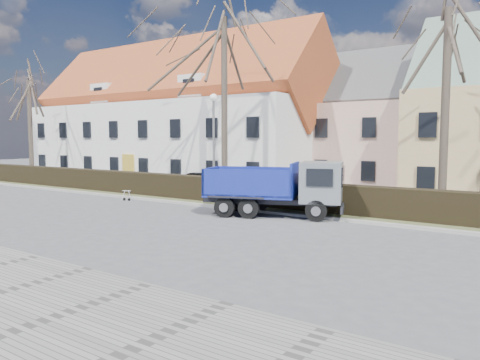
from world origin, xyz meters
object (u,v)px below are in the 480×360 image
Objects in this scene: streetlight at (214,146)px; cart_frame at (123,195)px; parked_car_a at (201,180)px; dump_truck at (270,188)px.

cart_frame is at bearing -139.69° from streetlight.
parked_car_a is (-4.21, 3.97, -2.38)m from streetlight.
streetlight is at bearing 40.31° from cart_frame.
cart_frame is 7.21m from parked_car_a.
dump_truck is at bearing -128.73° from parked_car_a.
streetlight reaches higher than parked_car_a.
parked_car_a reaches higher than cart_frame.
streetlight is 8.49× the size of cart_frame.
cart_frame is at bearing 161.86° from dump_truck.
parked_car_a is at bearing 124.42° from dump_truck.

